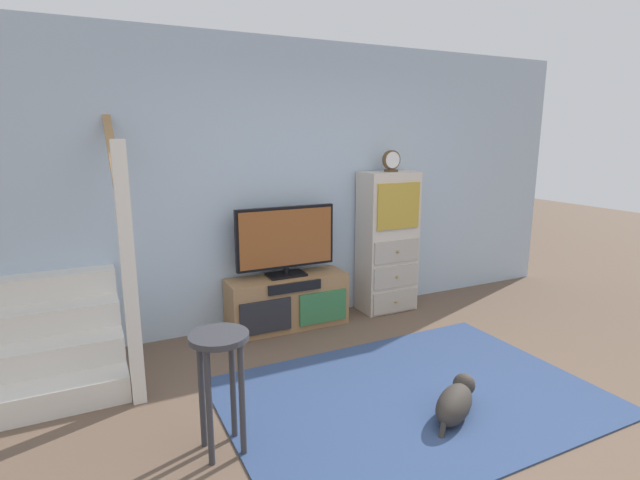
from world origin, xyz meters
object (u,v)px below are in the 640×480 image
object	(u,v)px
television	(286,240)
desk_clock	(391,161)
dog	(456,402)
media_console	(288,302)
bar_stool_near	(220,365)
side_cabinet	(388,242)

from	to	relation	value
television	desk_clock	world-z (taller)	desk_clock
television	dog	distance (m)	2.12
media_console	bar_stool_near	distance (m)	1.93
bar_stool_near	dog	distance (m)	1.56
side_cabinet	bar_stool_near	xyz separation A→B (m)	(-2.20, -1.60, -0.19)
television	desk_clock	distance (m)	1.35
television	dog	xyz separation A→B (m)	(0.39, -1.95, -0.75)
bar_stool_near	dog	xyz separation A→B (m)	(1.46, -0.34, -0.43)
side_cabinet	desk_clock	world-z (taller)	desk_clock
desk_clock	side_cabinet	bearing A→B (deg)	111.94
desk_clock	bar_stool_near	bearing A→B (deg)	-144.38
side_cabinet	dog	distance (m)	2.16
side_cabinet	bar_stool_near	world-z (taller)	side_cabinet
side_cabinet	desk_clock	bearing A→B (deg)	-68.06
media_console	desk_clock	xyz separation A→B (m)	(1.14, -0.00, 1.32)
television	bar_stool_near	distance (m)	1.96
side_cabinet	desk_clock	xyz separation A→B (m)	(0.01, -0.01, 0.84)
side_cabinet	television	bearing A→B (deg)	179.31
side_cabinet	desk_clock	distance (m)	0.84
media_console	television	size ratio (longest dim) A/B	1.19
side_cabinet	media_console	bearing A→B (deg)	-179.49
media_console	desk_clock	world-z (taller)	desk_clock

